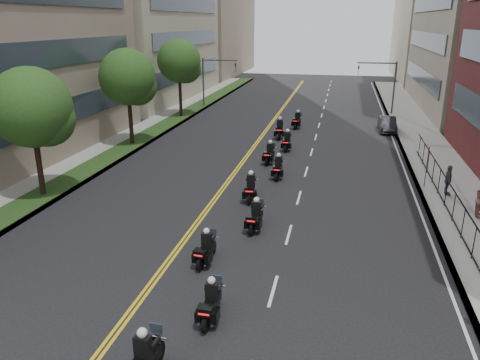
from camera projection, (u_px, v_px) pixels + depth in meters
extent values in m
cube|color=gray|center=(433.00, 158.00, 34.24)|extent=(4.00, 90.00, 0.15)
cube|color=gray|center=(129.00, 141.00, 39.10)|extent=(4.00, 90.00, 0.15)
cube|color=#1E3914|center=(138.00, 140.00, 38.90)|extent=(2.00, 90.00, 0.04)
cube|color=#333F4C|center=(421.00, 76.00, 53.99)|extent=(0.12, 24.08, 1.80)
cube|color=#333F4C|center=(426.00, 40.00, 52.70)|extent=(0.12, 24.08, 1.80)
cube|color=#333F4C|center=(430.00, 2.00, 51.40)|extent=(0.12, 24.08, 1.80)
cube|color=#333F4C|center=(45.00, 118.00, 30.99)|extent=(0.12, 25.80, 1.80)
cube|color=#333F4C|center=(37.00, 56.00, 29.69)|extent=(0.12, 25.80, 1.80)
cube|color=#333F4C|center=(191.00, 71.00, 59.64)|extent=(0.12, 24.08, 1.80)
cube|color=#333F4C|center=(190.00, 38.00, 58.35)|extent=(0.12, 24.08, 1.80)
cube|color=#333F4C|center=(188.00, 4.00, 57.05)|extent=(0.12, 24.08, 1.80)
cube|color=gray|center=(198.00, 1.00, 85.92)|extent=(16.00, 28.00, 26.00)
cube|color=black|center=(461.00, 201.00, 21.93)|extent=(0.05, 28.00, 0.05)
cube|color=black|center=(456.00, 226.00, 22.35)|extent=(0.05, 28.00, 0.05)
cylinder|color=black|center=(38.00, 156.00, 26.16)|extent=(0.32, 0.32, 4.83)
sphere|color=#244D19|center=(31.00, 107.00, 25.27)|extent=(4.40, 4.40, 4.40)
sphere|color=#244D19|center=(47.00, 119.00, 25.74)|extent=(3.08, 3.08, 3.08)
cylinder|color=black|center=(130.00, 114.00, 37.21)|extent=(0.32, 0.32, 5.11)
sphere|color=#244D19|center=(127.00, 77.00, 36.26)|extent=(4.40, 4.40, 4.40)
sphere|color=#244D19|center=(137.00, 86.00, 36.75)|extent=(3.08, 3.08, 3.08)
cylinder|color=black|center=(180.00, 91.00, 48.25)|extent=(0.32, 0.32, 5.39)
sphere|color=#244D19|center=(179.00, 61.00, 47.26)|extent=(4.40, 4.40, 4.40)
sphere|color=#244D19|center=(186.00, 68.00, 47.75)|extent=(3.08, 3.08, 3.08)
cylinder|color=#3F3F44|center=(394.00, 89.00, 49.37)|extent=(0.18, 0.18, 5.60)
cylinder|color=#3F3F44|center=(377.00, 63.00, 48.93)|extent=(4.00, 0.14, 0.14)
imported|color=black|center=(359.00, 70.00, 49.56)|extent=(0.16, 0.20, 1.00)
cylinder|color=#3F3F44|center=(203.00, 83.00, 53.62)|extent=(0.18, 0.18, 5.60)
cylinder|color=#3F3F44|center=(220.00, 60.00, 52.38)|extent=(4.00, 0.14, 0.14)
imported|color=black|center=(235.00, 68.00, 52.27)|extent=(0.16, 0.20, 1.00)
cylinder|color=black|center=(158.00, 352.00, 13.79)|extent=(0.21, 0.71, 0.70)
cube|color=black|center=(143.00, 346.00, 12.83)|extent=(0.48, 0.33, 0.64)
sphere|color=silver|center=(142.00, 333.00, 12.70)|extent=(0.30, 0.30, 0.30)
cylinder|color=black|center=(206.00, 323.00, 15.17)|extent=(0.13, 0.63, 0.63)
cylinder|color=black|center=(217.00, 298.00, 16.55)|extent=(0.13, 0.63, 0.63)
cube|color=black|center=(212.00, 303.00, 15.77)|extent=(0.40, 1.26, 0.37)
cube|color=silver|center=(212.00, 308.00, 15.89)|extent=(0.36, 0.51, 0.28)
cube|color=black|center=(205.00, 310.00, 15.01)|extent=(0.49, 0.39, 0.30)
cube|color=red|center=(204.00, 314.00, 14.84)|extent=(0.37, 0.03, 0.07)
cube|color=black|center=(212.00, 291.00, 15.67)|extent=(0.41, 0.26, 0.58)
sphere|color=silver|center=(211.00, 280.00, 15.55)|extent=(0.27, 0.27, 0.27)
cylinder|color=black|center=(200.00, 264.00, 18.90)|extent=(0.18, 0.63, 0.62)
cylinder|color=black|center=(213.00, 248.00, 20.22)|extent=(0.18, 0.63, 0.62)
cube|color=black|center=(206.00, 250.00, 19.48)|extent=(0.48, 1.26, 0.37)
cube|color=silver|center=(207.00, 254.00, 19.59)|extent=(0.39, 0.53, 0.27)
cube|color=black|center=(200.00, 253.00, 18.74)|extent=(0.50, 0.42, 0.29)
cube|color=red|center=(198.00, 256.00, 18.58)|extent=(0.37, 0.06, 0.06)
cube|color=black|center=(207.00, 239.00, 19.37)|extent=(0.42, 0.29, 0.57)
sphere|color=silver|center=(206.00, 231.00, 19.25)|extent=(0.26, 0.26, 0.26)
cylinder|color=black|center=(252.00, 229.00, 21.99)|extent=(0.18, 0.67, 0.66)
cylinder|color=black|center=(260.00, 216.00, 23.40)|extent=(0.18, 0.67, 0.66)
cube|color=black|center=(256.00, 217.00, 22.61)|extent=(0.50, 1.33, 0.39)
cube|color=silver|center=(256.00, 221.00, 22.72)|extent=(0.40, 0.56, 0.29)
cube|color=black|center=(252.00, 219.00, 21.83)|extent=(0.53, 0.44, 0.31)
cube|color=red|center=(251.00, 221.00, 21.65)|extent=(0.39, 0.06, 0.07)
cube|color=black|center=(256.00, 208.00, 22.49)|extent=(0.44, 0.30, 0.60)
sphere|color=silver|center=(256.00, 200.00, 22.37)|extent=(0.28, 0.28, 0.28)
cylinder|color=black|center=(249.00, 199.00, 25.67)|extent=(0.22, 0.70, 0.69)
cylinder|color=black|center=(252.00, 189.00, 27.19)|extent=(0.22, 0.70, 0.69)
cube|color=black|center=(251.00, 189.00, 26.34)|extent=(0.58, 1.41, 0.41)
cube|color=silver|center=(251.00, 192.00, 26.46)|extent=(0.45, 0.60, 0.30)
cube|color=black|center=(249.00, 190.00, 25.49)|extent=(0.57, 0.48, 0.32)
cube|color=red|center=(249.00, 191.00, 25.30)|extent=(0.41, 0.08, 0.07)
cube|color=black|center=(251.00, 180.00, 26.22)|extent=(0.48, 0.33, 0.63)
sphere|color=silver|center=(251.00, 173.00, 26.09)|extent=(0.29, 0.29, 0.29)
cylinder|color=black|center=(277.00, 176.00, 29.43)|extent=(0.15, 0.66, 0.65)
cylinder|color=black|center=(280.00, 169.00, 30.85)|extent=(0.15, 0.66, 0.65)
cube|color=black|center=(278.00, 169.00, 30.05)|extent=(0.43, 1.31, 0.38)
cube|color=silver|center=(278.00, 172.00, 30.17)|extent=(0.38, 0.54, 0.29)
cube|color=black|center=(277.00, 169.00, 29.26)|extent=(0.51, 0.41, 0.31)
cube|color=red|center=(277.00, 170.00, 29.08)|extent=(0.39, 0.04, 0.07)
cube|color=black|center=(279.00, 161.00, 29.94)|extent=(0.43, 0.28, 0.60)
sphere|color=silver|center=(279.00, 155.00, 29.82)|extent=(0.28, 0.28, 0.28)
cylinder|color=black|center=(267.00, 161.00, 32.55)|extent=(0.19, 0.68, 0.67)
cylinder|color=black|center=(272.00, 155.00, 33.98)|extent=(0.19, 0.68, 0.67)
cube|color=black|center=(270.00, 154.00, 33.18)|extent=(0.51, 1.35, 0.39)
cube|color=silver|center=(270.00, 157.00, 33.29)|extent=(0.41, 0.57, 0.29)
cube|color=black|center=(267.00, 154.00, 32.39)|extent=(0.54, 0.45, 0.31)
cube|color=red|center=(267.00, 155.00, 32.21)|extent=(0.39, 0.06, 0.07)
cube|color=black|center=(270.00, 148.00, 33.06)|extent=(0.45, 0.31, 0.61)
sphere|color=silver|center=(270.00, 142.00, 32.94)|extent=(0.28, 0.28, 0.28)
cylinder|color=black|center=(286.00, 148.00, 35.84)|extent=(0.14, 0.67, 0.67)
cylinder|color=black|center=(288.00, 143.00, 37.30)|extent=(0.14, 0.67, 0.67)
cube|color=black|center=(287.00, 142.00, 36.48)|extent=(0.42, 1.34, 0.40)
cube|color=silver|center=(287.00, 145.00, 36.60)|extent=(0.38, 0.55, 0.30)
cube|color=black|center=(286.00, 142.00, 35.67)|extent=(0.52, 0.42, 0.32)
cube|color=red|center=(286.00, 143.00, 35.48)|extent=(0.40, 0.03, 0.07)
cube|color=black|center=(287.00, 136.00, 36.37)|extent=(0.44, 0.28, 0.61)
sphere|color=silver|center=(288.00, 131.00, 36.24)|extent=(0.29, 0.29, 0.29)
cylinder|color=black|center=(279.00, 136.00, 39.47)|extent=(0.21, 0.76, 0.75)
cylinder|color=black|center=(280.00, 131.00, 41.13)|extent=(0.21, 0.76, 0.75)
cube|color=black|center=(280.00, 130.00, 40.20)|extent=(0.58, 1.52, 0.44)
cube|color=silver|center=(280.00, 133.00, 40.34)|extent=(0.47, 0.64, 0.33)
cube|color=black|center=(279.00, 129.00, 39.29)|extent=(0.61, 0.51, 0.35)
cube|color=red|center=(279.00, 130.00, 39.08)|extent=(0.44, 0.07, 0.08)
cube|color=black|center=(280.00, 124.00, 40.08)|extent=(0.51, 0.35, 0.68)
sphere|color=silver|center=(280.00, 118.00, 39.94)|extent=(0.32, 0.32, 0.32)
cylinder|color=black|center=(295.00, 126.00, 43.32)|extent=(0.22, 0.71, 0.69)
cylinder|color=black|center=(299.00, 123.00, 44.78)|extent=(0.22, 0.71, 0.69)
cube|color=black|center=(297.00, 121.00, 43.96)|extent=(0.57, 1.42, 0.41)
cube|color=silver|center=(297.00, 124.00, 44.08)|extent=(0.45, 0.60, 0.31)
cube|color=black|center=(296.00, 120.00, 43.14)|extent=(0.57, 0.48, 0.33)
cube|color=red|center=(295.00, 121.00, 42.96)|extent=(0.41, 0.07, 0.07)
cube|color=black|center=(298.00, 116.00, 43.84)|extent=(0.48, 0.33, 0.63)
sphere|color=silver|center=(298.00, 111.00, 43.71)|extent=(0.30, 0.30, 0.30)
imported|color=black|center=(387.00, 124.00, 42.59)|extent=(1.49, 4.06, 1.33)
imported|color=#46464E|center=(448.00, 180.00, 26.58)|extent=(0.47, 1.04, 1.74)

